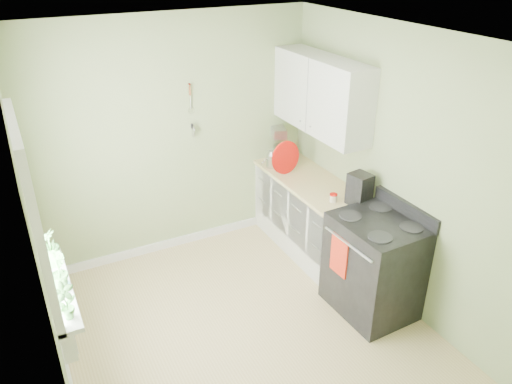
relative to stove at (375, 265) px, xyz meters
name	(u,v)px	position (x,y,z in m)	size (l,w,h in m)	color
floor	(249,336)	(-1.28, 0.19, -0.51)	(3.20, 3.60, 0.02)	tan
ceiling	(246,39)	(-1.28, 0.19, 2.21)	(3.20, 3.60, 0.02)	white
wall_back	(175,139)	(-1.28, 2.00, 0.85)	(3.20, 0.02, 2.70)	#9EAF77
wall_left	(38,262)	(-2.89, 0.19, 0.85)	(0.02, 3.60, 2.70)	#9EAF77
wall_right	(399,172)	(0.33, 0.19, 0.85)	(0.02, 3.60, 2.70)	#9EAF77
base_cabinets	(310,216)	(0.02, 1.19, -0.07)	(0.60, 1.60, 0.87)	white
countertop	(311,182)	(0.01, 1.19, 0.39)	(0.64, 1.60, 0.04)	beige
upper_cabinets	(321,94)	(0.15, 1.29, 1.35)	(0.35, 1.40, 0.80)	white
window	(32,216)	(-2.86, 0.49, 1.05)	(0.06, 1.14, 1.44)	white
window_sill	(59,288)	(-2.79, 0.49, 0.38)	(0.18, 1.14, 0.04)	white
radiator	(64,326)	(-2.82, 0.44, 0.05)	(0.12, 0.50, 0.35)	white
wall_utensils	(192,119)	(-1.08, 1.97, 1.06)	(0.02, 0.14, 0.58)	beige
stove	(375,265)	(0.00, 0.00, 0.00)	(0.74, 0.83, 1.12)	black
stand_mixer	(277,143)	(0.00, 1.93, 0.60)	(0.31, 0.41, 0.45)	#B2B2B7
kettle	(271,159)	(-0.22, 1.71, 0.51)	(0.20, 0.12, 0.20)	silver
coffee_maker	(359,190)	(0.13, 0.49, 0.56)	(0.22, 0.24, 0.33)	black
red_tray	(286,158)	(-0.15, 1.49, 0.60)	(0.39, 0.39, 0.02)	#A50B06
jar	(333,198)	(-0.07, 0.65, 0.45)	(0.08, 0.08, 0.09)	beige
plant_a	(65,302)	(-2.78, 0.07, 0.55)	(0.16, 0.11, 0.31)	#3F7E36
plant_b	(57,271)	(-2.78, 0.47, 0.55)	(0.17, 0.14, 0.31)	#3F7E36
plant_c	(50,245)	(-2.78, 0.93, 0.53)	(0.15, 0.15, 0.27)	#3F7E36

